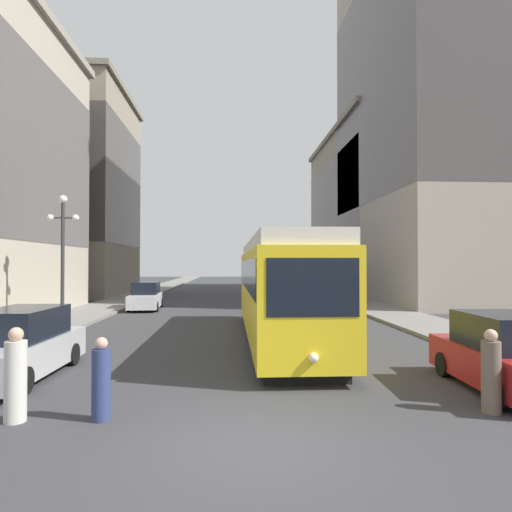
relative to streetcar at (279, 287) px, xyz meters
The scene contains 15 objects.
ground_plane 10.57m from the streetcar, 98.11° to the right, with size 200.00×200.00×0.00m, color #38383A.
sidewalk_left 31.60m from the streetcar, 109.39° to the left, with size 3.44×120.00×0.15m, color gray.
sidewalk_right 30.76m from the streetcar, 75.75° to the left, with size 3.44×120.00×0.15m, color gray.
streetcar is the anchor object (origin of this frame).
transit_bus 18.54m from the streetcar, 78.51° to the left, with size 2.64×12.03×3.45m.
parked_car_left_near 14.53m from the streetcar, 121.01° to the left, with size 2.08×4.76×1.82m.
parked_car_left_mid 9.31m from the streetcar, 143.88° to the right, with size 1.97×4.94×1.82m.
parked_car_right_far 8.71m from the streetcar, 58.29° to the right, with size 2.03×4.39×1.82m.
pedestrian_crossing_near 9.96m from the streetcar, 116.46° to the right, with size 0.36×0.36×1.59m.
pedestrian_crossing_far 10.75m from the streetcar, 124.18° to the right, with size 0.40×0.40×1.79m.
pedestrian_on_sidewalk 9.54m from the streetcar, 69.39° to the right, with size 0.38×0.38×1.68m.
lamp_post_left_near 9.95m from the streetcar, 163.30° to the left, with size 1.41×0.36×5.91m.
building_left_corner 33.22m from the streetcar, 122.33° to the left, with size 10.66×15.03×19.92m.
building_right_corner 36.07m from the streetcar, 66.10° to the left, with size 10.74×23.62×17.60m.
building_right_midblock 28.70m from the streetcar, 49.02° to the left, with size 14.42×20.58×32.48m.
Camera 1 is at (-0.47, -7.43, 2.99)m, focal length 31.71 mm.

